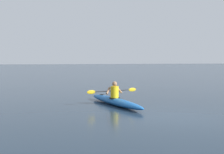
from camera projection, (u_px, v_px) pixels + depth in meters
ground_plane at (173, 117)px, 10.41m from camera, size 160.00×160.00×0.00m
kayak at (115, 101)px, 13.04m from camera, size 1.88×4.41×0.32m
kayaker at (114, 91)px, 13.07m from camera, size 2.35×0.79×0.72m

